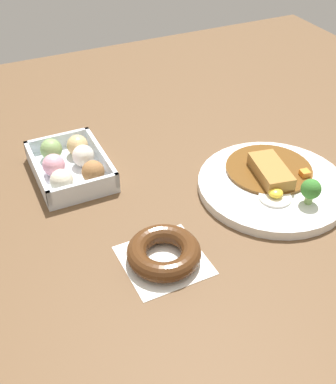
# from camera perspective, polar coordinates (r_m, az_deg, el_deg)

# --- Properties ---
(ground_plane) EXTENTS (1.60, 1.60, 0.00)m
(ground_plane) POSITION_cam_1_polar(r_m,az_deg,el_deg) (0.90, 3.68, -1.77)
(ground_plane) COLOR brown
(curry_plate) EXTENTS (0.28, 0.28, 0.07)m
(curry_plate) POSITION_cam_1_polar(r_m,az_deg,el_deg) (0.95, 12.10, 1.00)
(curry_plate) COLOR white
(curry_plate) RESTS_ON ground_plane
(donut_box) EXTENTS (0.19, 0.14, 0.06)m
(donut_box) POSITION_cam_1_polar(r_m,az_deg,el_deg) (0.98, -11.27, 3.10)
(donut_box) COLOR silver
(donut_box) RESTS_ON ground_plane
(chocolate_ring_donut) EXTENTS (0.13, 0.13, 0.03)m
(chocolate_ring_donut) POSITION_cam_1_polar(r_m,az_deg,el_deg) (0.78, -0.49, -7.09)
(chocolate_ring_donut) COLOR white
(chocolate_ring_donut) RESTS_ON ground_plane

